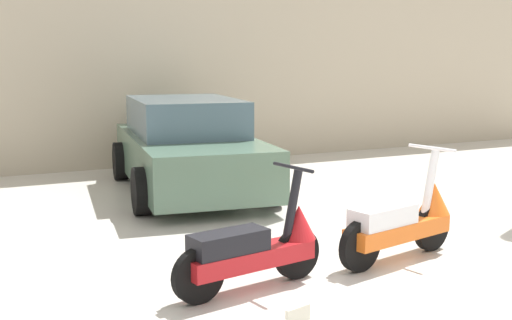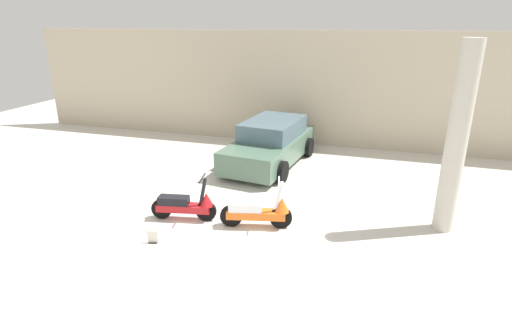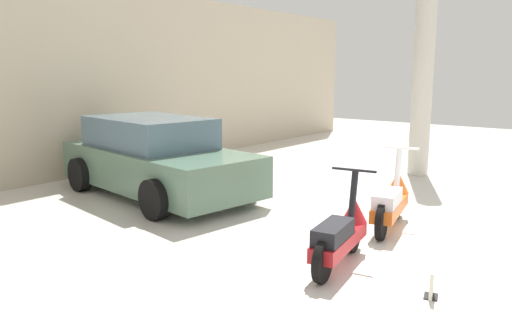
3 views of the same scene
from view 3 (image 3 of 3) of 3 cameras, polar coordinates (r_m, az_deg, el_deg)
The scene contains 7 objects.
ground_plane at distance 6.16m, azimuth 21.87°, elevation -10.07°, with size 28.00×28.00×0.00m, color silver.
wall_back at distance 10.37m, azimuth -19.30°, elevation 8.56°, with size 19.60×0.12×3.74m, color beige.
scooter_front_left at distance 5.46m, azimuth 9.74°, elevation -8.18°, with size 1.40×0.56×0.98m.
scooter_front_right at distance 6.86m, azimuth 15.19°, elevation -4.44°, with size 1.46×0.63×1.03m.
car_rear_left at distance 8.49m, azimuth -11.38°, elevation 0.21°, with size 2.23×3.99×1.29m.
placard_near_left_scooter at distance 4.98m, azimuth 19.43°, elevation -13.36°, with size 0.20×0.16×0.26m.
support_column_side at distance 10.37m, azimuth 18.51°, elevation 8.61°, with size 0.39×0.39×3.74m, color beige.
Camera 3 is at (-5.60, -1.54, 2.05)m, focal length 35.00 mm.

